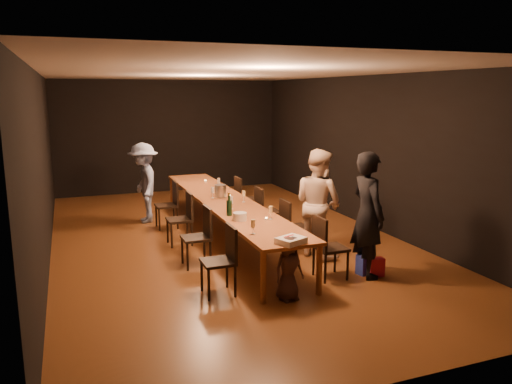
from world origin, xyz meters
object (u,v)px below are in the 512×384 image
object	(u,v)px
chair_right_1	(295,227)
woman_birthday	(368,215)
table	(225,202)
chair_left_3	(166,205)
ice_bucket	(220,191)
chair_right_3	(247,199)
man_blue	(144,183)
child	(289,268)
chair_right_0	(331,247)
woman_tan	(318,203)
chair_left_0	(218,261)
birthday_cake	(291,240)
plate_stack	(240,216)
chair_left_1	(196,237)
chair_left_2	(179,219)
champagne_bottle	(229,204)
chair_right_2	(268,211)

from	to	relation	value
chair_right_1	woman_birthday	world-z (taller)	woman_birthday
table	chair_left_3	world-z (taller)	chair_left_3
ice_bucket	chair_right_3	bearing A→B (deg)	47.72
table	ice_bucket	size ratio (longest dim) A/B	25.87
man_blue	child	distance (m)	4.87
chair_right_3	chair_right_0	bearing A→B (deg)	-0.00
woman_tan	child	size ratio (longest dim) A/B	2.09
chair_left_0	woman_birthday	xyz separation A→B (m)	(2.23, -0.10, 0.46)
birthday_cake	plate_stack	size ratio (longest dim) A/B	2.00
chair_right_3	child	world-z (taller)	chair_right_3
chair_left_1	man_blue	bearing A→B (deg)	6.31
chair_right_1	chair_left_2	distance (m)	2.08
chair_right_0	chair_right_3	size ratio (longest dim) A/B	1.00
birthday_cake	man_blue	bearing A→B (deg)	81.69
man_blue	birthday_cake	world-z (taller)	man_blue
chair_right_0	plate_stack	bearing A→B (deg)	-129.41
chair_left_1	chair_left_0	bearing A→B (deg)	-180.00
chair_right_3	ice_bucket	distance (m)	1.34
birthday_cake	champagne_bottle	bearing A→B (deg)	77.04
chair_right_2	child	distance (m)	3.02
woman_birthday	champagne_bottle	world-z (taller)	woman_birthday
chair_right_1	ice_bucket	bearing A→B (deg)	-149.53
chair_right_2	chair_left_0	bearing A→B (deg)	-35.31
woman_birthday	chair_right_3	bearing A→B (deg)	9.78
chair_right_0	chair_right_1	world-z (taller)	same
man_blue	plate_stack	distance (m)	3.47
chair_right_3	chair_left_2	bearing A→B (deg)	-54.78
chair_right_0	chair_left_2	xyz separation A→B (m)	(-1.70, 2.40, 0.00)
woman_tan	chair_left_0	bearing A→B (deg)	96.45
chair_right_1	woman_birthday	distance (m)	1.48
chair_right_3	plate_stack	xyz separation A→B (m)	(-1.08, -2.71, 0.34)
chair_left_3	chair_left_1	bearing A→B (deg)	-180.00
child	chair_right_0	bearing A→B (deg)	19.08
chair_right_2	chair_right_0	bearing A→B (deg)	-0.00
chair_left_2	plate_stack	distance (m)	1.67
chair_right_2	ice_bucket	bearing A→B (deg)	-106.70
chair_left_3	woman_tan	world-z (taller)	woman_tan
chair_left_2	woman_tan	world-z (taller)	woman_tan
chair_left_2	birthday_cake	xyz separation A→B (m)	(0.85, -2.87, 0.32)
chair_left_3	child	world-z (taller)	chair_left_3
chair_left_3	chair_left_0	bearing A→B (deg)	-180.00
table	chair_left_3	distance (m)	1.49
child	champagne_bottle	size ratio (longest dim) A/B	2.31
woman_birthday	champagne_bottle	size ratio (longest dim) A/B	5.03
chair_right_0	plate_stack	size ratio (longest dim) A/B	4.38
ice_bucket	chair_right_1	bearing A→B (deg)	-59.53
chair_right_3	chair_right_1	bearing A→B (deg)	-0.00
table	champagne_bottle	world-z (taller)	champagne_bottle
chair_left_2	champagne_bottle	xyz separation A→B (m)	(0.56, -1.16, 0.47)
birthday_cake	champagne_bottle	xyz separation A→B (m)	(-0.28, 1.71, 0.14)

